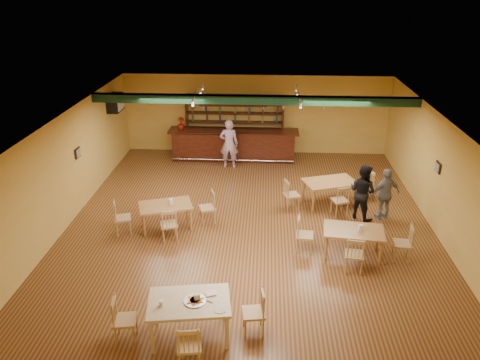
# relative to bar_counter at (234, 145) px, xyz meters

# --- Properties ---
(floor) EXTENTS (12.00, 12.00, 0.00)m
(floor) POSITION_rel_bar_counter_xyz_m (0.80, -5.15, -0.56)
(floor) COLOR #582B19
(floor) RESTS_ON ground
(ceiling_beam) EXTENTS (10.00, 0.30, 0.25)m
(ceiling_beam) POSITION_rel_bar_counter_xyz_m (0.80, -2.35, 2.31)
(ceiling_beam) COLOR black
(ceiling_beam) RESTS_ON ceiling
(track_rail_left) EXTENTS (0.05, 2.50, 0.05)m
(track_rail_left) POSITION_rel_bar_counter_xyz_m (-1.00, -1.75, 2.38)
(track_rail_left) COLOR silver
(track_rail_left) RESTS_ON ceiling
(track_rail_right) EXTENTS (0.05, 2.50, 0.05)m
(track_rail_right) POSITION_rel_bar_counter_xyz_m (2.20, -1.75, 2.38)
(track_rail_right) COLOR silver
(track_rail_right) RESTS_ON ceiling
(ac_unit) EXTENTS (0.34, 0.70, 0.48)m
(ac_unit) POSITION_rel_bar_counter_xyz_m (-4.00, -0.95, 1.79)
(ac_unit) COLOR silver
(ac_unit) RESTS_ON wall_left
(picture_left) EXTENTS (0.04, 0.34, 0.28)m
(picture_left) POSITION_rel_bar_counter_xyz_m (-4.17, -4.15, 1.14)
(picture_left) COLOR black
(picture_left) RESTS_ON wall_left
(picture_right) EXTENTS (0.04, 0.34, 0.28)m
(picture_right) POSITION_rel_bar_counter_xyz_m (5.77, -4.65, 1.14)
(picture_right) COLOR black
(picture_right) RESTS_ON wall_right
(bar_counter) EXTENTS (4.78, 0.85, 1.13)m
(bar_counter) POSITION_rel_bar_counter_xyz_m (0.00, 0.00, 0.00)
(bar_counter) COLOR black
(bar_counter) RESTS_ON ground
(back_bar_hutch) EXTENTS (3.70, 0.40, 2.28)m
(back_bar_hutch) POSITION_rel_bar_counter_xyz_m (0.00, 0.63, 0.57)
(back_bar_hutch) COLOR black
(back_bar_hutch) RESTS_ON ground
(poinsettia) EXTENTS (0.32, 0.32, 0.45)m
(poinsettia) POSITION_rel_bar_counter_xyz_m (-1.94, 0.00, 0.79)
(poinsettia) COLOR maroon
(poinsettia) RESTS_ON bar_counter
(dining_table_b) EXTENTS (1.71, 1.34, 0.75)m
(dining_table_b) POSITION_rel_bar_counter_xyz_m (3.13, -3.59, -0.19)
(dining_table_b) COLOR #9F6538
(dining_table_b) RESTS_ON ground
(dining_table_c) EXTENTS (1.58, 1.23, 0.70)m
(dining_table_c) POSITION_rel_bar_counter_xyz_m (-1.46, -5.29, -0.22)
(dining_table_c) COLOR #9F6538
(dining_table_c) RESTS_ON ground
(dining_table_d) EXTENTS (1.52, 1.02, 0.72)m
(dining_table_d) POSITION_rel_bar_counter_xyz_m (3.38, -6.38, -0.21)
(dining_table_d) COLOR #9F6538
(dining_table_d) RESTS_ON ground
(near_table) EXTENTS (1.64, 1.18, 0.81)m
(near_table) POSITION_rel_bar_counter_xyz_m (-0.15, -9.38, -0.16)
(near_table) COLOR tan
(near_table) RESTS_ON ground
(pizza_tray) EXTENTS (0.46, 0.46, 0.01)m
(pizza_tray) POSITION_rel_bar_counter_xyz_m (-0.04, -9.38, 0.26)
(pizza_tray) COLOR silver
(pizza_tray) RESTS_ON near_table
(parmesan_shaker) EXTENTS (0.08, 0.08, 0.11)m
(parmesan_shaker) POSITION_rel_bar_counter_xyz_m (-0.64, -9.54, 0.30)
(parmesan_shaker) COLOR #EAE5C6
(parmesan_shaker) RESTS_ON near_table
(napkin_stack) EXTENTS (0.24, 0.21, 0.03)m
(napkin_stack) POSITION_rel_bar_counter_xyz_m (0.23, -9.16, 0.26)
(napkin_stack) COLOR white
(napkin_stack) RESTS_ON near_table
(pizza_server) EXTENTS (0.33, 0.22, 0.00)m
(pizza_server) POSITION_rel_bar_counter_xyz_m (0.12, -9.32, 0.26)
(pizza_server) COLOR silver
(pizza_server) RESTS_ON pizza_tray
(side_plate) EXTENTS (0.25, 0.25, 0.01)m
(side_plate) POSITION_rel_bar_counter_xyz_m (0.44, -9.59, 0.25)
(side_plate) COLOR white
(side_plate) RESTS_ON near_table
(patron_bar) EXTENTS (0.66, 0.44, 1.78)m
(patron_bar) POSITION_rel_bar_counter_xyz_m (-0.10, -0.83, 0.32)
(patron_bar) COLOR #9853B5
(patron_bar) RESTS_ON ground
(patron_right_a) EXTENTS (0.99, 0.99, 1.62)m
(patron_right_a) POSITION_rel_bar_counter_xyz_m (3.93, -4.39, 0.24)
(patron_right_a) COLOR black
(patron_right_a) RESTS_ON ground
(patron_right_b) EXTENTS (0.96, 0.65, 1.51)m
(patron_right_b) POSITION_rel_bar_counter_xyz_m (4.58, -4.38, 0.19)
(patron_right_b) COLOR gray
(patron_right_b) RESTS_ON ground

